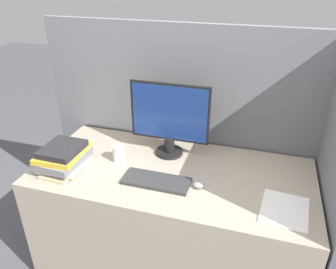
% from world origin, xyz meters
% --- Properties ---
extents(cubicle_panel_rear, '(2.03, 0.04, 1.52)m').
position_xyz_m(cubicle_panel_rear, '(0.00, 0.81, 0.76)').
color(cubicle_panel_rear, slate).
rests_on(cubicle_panel_rear, ground_plane).
extents(cubicle_panel_right, '(0.04, 0.83, 1.52)m').
position_xyz_m(cubicle_panel_right, '(0.85, 0.42, 0.76)').
color(cubicle_panel_right, slate).
rests_on(cubicle_panel_right, ground_plane).
extents(desk, '(1.63, 0.77, 0.74)m').
position_xyz_m(desk, '(0.00, 0.39, 0.37)').
color(desk, tan).
rests_on(desk, ground_plane).
extents(monitor, '(0.50, 0.18, 0.47)m').
position_xyz_m(monitor, '(-0.07, 0.58, 0.98)').
color(monitor, black).
rests_on(monitor, desk).
extents(keyboard, '(0.38, 0.15, 0.02)m').
position_xyz_m(keyboard, '(-0.05, 0.25, 0.75)').
color(keyboard, '#333333').
rests_on(keyboard, desk).
extents(mouse, '(0.06, 0.05, 0.03)m').
position_xyz_m(mouse, '(0.18, 0.27, 0.76)').
color(mouse, gray).
rests_on(mouse, desk).
extents(coffee_cup, '(0.07, 0.07, 0.10)m').
position_xyz_m(coffee_cup, '(-0.35, 0.40, 0.79)').
color(coffee_cup, white).
rests_on(coffee_cup, desk).
extents(book_stack, '(0.25, 0.32, 0.15)m').
position_xyz_m(book_stack, '(-0.62, 0.23, 0.82)').
color(book_stack, '#C6B78C').
rests_on(book_stack, desk).
extents(paper_pile, '(0.25, 0.29, 0.01)m').
position_xyz_m(paper_pile, '(0.63, 0.21, 0.75)').
color(paper_pile, white).
rests_on(paper_pile, desk).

